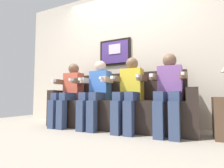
{
  "coord_description": "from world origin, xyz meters",
  "views": [
    {
      "loc": [
        1.19,
        -2.3,
        0.5
      ],
      "look_at": [
        0.0,
        0.15,
        0.7
      ],
      "focal_mm": 28.57,
      "sensor_mm": 36.0,
      "label": 1
    }
  ],
  "objects_px": {
    "person_leftmost": "(69,91)",
    "person_left_center": "(97,90)",
    "person_rightmost": "(169,89)",
    "couch": "(117,109)",
    "person_right_center": "(129,90)"
  },
  "relations": [
    {
      "from": "person_leftmost",
      "to": "person_right_center",
      "type": "distance_m",
      "value": 1.12
    },
    {
      "from": "couch",
      "to": "person_right_center",
      "type": "relative_size",
      "value": 2.15
    },
    {
      "from": "person_right_center",
      "to": "person_rightmost",
      "type": "height_order",
      "value": "same"
    },
    {
      "from": "person_left_center",
      "to": "person_right_center",
      "type": "distance_m",
      "value": 0.56
    },
    {
      "from": "person_left_center",
      "to": "person_rightmost",
      "type": "height_order",
      "value": "same"
    },
    {
      "from": "couch",
      "to": "person_right_center",
      "type": "distance_m",
      "value": 0.44
    },
    {
      "from": "person_leftmost",
      "to": "person_left_center",
      "type": "relative_size",
      "value": 1.0
    },
    {
      "from": "person_leftmost",
      "to": "person_right_center",
      "type": "xyz_separation_m",
      "value": [
        1.12,
        0.0,
        0.0
      ]
    },
    {
      "from": "person_leftmost",
      "to": "person_right_center",
      "type": "bearing_deg",
      "value": 0.0
    },
    {
      "from": "couch",
      "to": "person_rightmost",
      "type": "bearing_deg",
      "value": -11.37
    },
    {
      "from": "couch",
      "to": "person_leftmost",
      "type": "relative_size",
      "value": 2.15
    },
    {
      "from": "person_left_center",
      "to": "person_rightmost",
      "type": "xyz_separation_m",
      "value": [
        1.12,
        0.0,
        0.0
      ]
    },
    {
      "from": "couch",
      "to": "person_rightmost",
      "type": "distance_m",
      "value": 0.91
    },
    {
      "from": "person_leftmost",
      "to": "person_left_center",
      "type": "bearing_deg",
      "value": 0.0
    },
    {
      "from": "person_left_center",
      "to": "person_right_center",
      "type": "height_order",
      "value": "same"
    }
  ]
}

